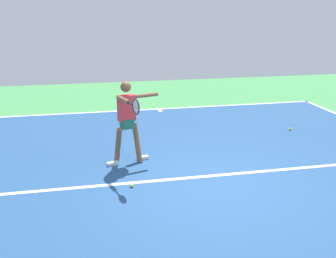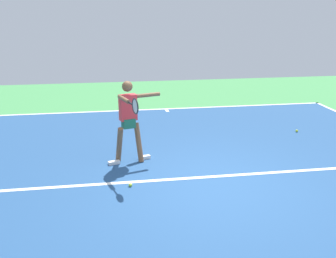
{
  "view_description": "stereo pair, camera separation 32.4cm",
  "coord_description": "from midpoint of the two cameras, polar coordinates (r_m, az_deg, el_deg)",
  "views": [
    {
      "loc": [
        2.11,
        6.09,
        3.09
      ],
      "look_at": [
        0.71,
        -0.69,
        0.9
      ],
      "focal_mm": 40.93,
      "sensor_mm": 36.0,
      "label": 1
    },
    {
      "loc": [
        1.79,
        6.15,
        3.09
      ],
      "look_at": [
        0.71,
        -0.69,
        0.9
      ],
      "focal_mm": 40.93,
      "sensor_mm": 36.0,
      "label": 2
    }
  ],
  "objects": [
    {
      "name": "court_line_service",
      "position": [
        7.44,
        7.12,
        -7.1
      ],
      "size": [
        7.91,
        0.1,
        0.01
      ],
      "primitive_type": "cube",
      "color": "white",
      "rests_on": "ground_plane"
    },
    {
      "name": "ground_plane",
      "position": [
        7.13,
        7.92,
        -8.32
      ],
      "size": [
        21.12,
        21.12,
        0.0
      ],
      "primitive_type": "plane",
      "color": "#428E4C"
    },
    {
      "name": "tennis_ball_centre_court",
      "position": [
        7.02,
        -4.31,
        -8.32
      ],
      "size": [
        0.07,
        0.07,
        0.07
      ],
      "primitive_type": "sphere",
      "color": "#C6E53D",
      "rests_on": "ground_plane"
    },
    {
      "name": "tennis_ball_near_service_line",
      "position": [
        10.58,
        19.46,
        -0.26
      ],
      "size": [
        0.07,
        0.07,
        0.07
      ],
      "primitive_type": "sphere",
      "color": "#CCE033",
      "rests_on": "ground_plane"
    },
    {
      "name": "court_surface",
      "position": [
        7.13,
        7.92,
        -8.31
      ],
      "size": [
        10.54,
        11.32,
        0.0
      ],
      "primitive_type": "cube",
      "color": "navy",
      "rests_on": "ground_plane"
    },
    {
      "name": "court_line_centre_mark",
      "position": [
        12.09,
        0.62,
        2.78
      ],
      "size": [
        0.1,
        0.3,
        0.01
      ],
      "primitive_type": "cube",
      "color": "white",
      "rests_on": "ground_plane"
    },
    {
      "name": "court_line_baseline_near",
      "position": [
        12.28,
        0.46,
        3.01
      ],
      "size": [
        10.54,
        0.1,
        0.01
      ],
      "primitive_type": "cube",
      "color": "white",
      "rests_on": "ground_plane"
    },
    {
      "name": "tennis_player",
      "position": [
        7.78,
        -4.63,
        1.79
      ],
      "size": [
        1.14,
        1.29,
        1.73
      ],
      "rotation": [
        0.0,
        0.0,
        0.29
      ],
      "color": "brown",
      "rests_on": "ground_plane"
    }
  ]
}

